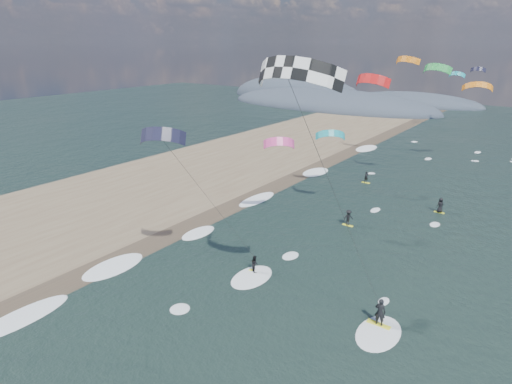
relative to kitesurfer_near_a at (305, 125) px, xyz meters
The scene contains 9 objects.
ground 16.27m from the kitesurfer_near_a, 133.16° to the right, with size 260.00×260.00×0.00m, color black.
sand_strip 33.22m from the kitesurfer_near_a, behind, with size 26.00×240.00×0.00m, color brown.
wet_sand_strip 22.91m from the kitesurfer_near_a, 169.07° to the left, with size 3.00×240.00×0.00m, color #382D23.
coastal_hills 114.25m from the kitesurfer_near_a, 116.68° to the left, with size 80.00×41.00×15.00m.
kitesurfer_near_a is the anchor object (origin of this frame).
kitesurfer_near_b 11.35m from the kitesurfer_near_a, behind, with size 6.80×8.70×13.00m.
far_kitesurfers 27.45m from the kitesurfer_near_a, 98.77° to the left, with size 11.71×15.22×1.68m.
bg_kite_field 43.59m from the kitesurfer_near_a, 98.76° to the left, with size 15.22×71.78×9.29m.
shoreline_surf 23.21m from the kitesurfer_near_a, 153.99° to the left, with size 2.40×79.40×0.11m.
Camera 1 is at (16.82, -12.26, 17.60)m, focal length 30.00 mm.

